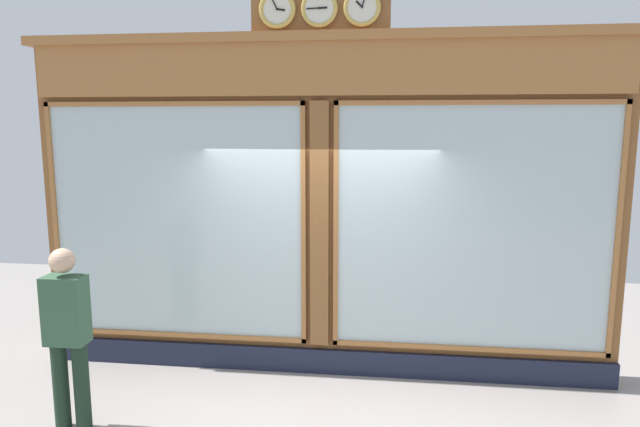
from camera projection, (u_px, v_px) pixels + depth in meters
shop_facade at (321, 207)px, 6.17m from camera, size 6.45×0.42×4.20m
pedestrian at (67, 331)px, 5.02m from camera, size 0.36×0.23×1.69m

